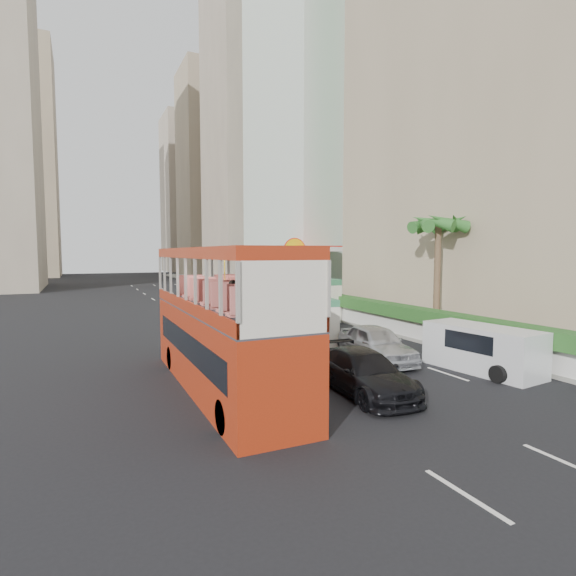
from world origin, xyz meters
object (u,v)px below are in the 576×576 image
minibus_near (305,318)px  panel_van_far (275,300)px  car_silver_lane_a (264,344)px  minibus_far (299,298)px  double_decker_bus (221,319)px  van_asset (265,322)px  palm_tree (437,279)px  car_silver_lane_b (376,362)px  car_black (363,393)px  shell_station (313,275)px  panel_van_near (482,349)px

minibus_near → panel_van_far: 13.09m
car_silver_lane_a → panel_van_far: bearing=63.3°
minibus_near → minibus_far: minibus_far is taller
double_decker_bus → van_asset: 15.76m
minibus_near → palm_tree: bearing=-9.5°
car_silver_lane_b → car_silver_lane_a: bearing=124.7°
panel_van_far → palm_tree: (3.46, -15.15, 2.45)m
car_black → panel_van_far: bearing=78.1°
panel_van_far → shell_station: (5.66, 3.85, 1.82)m
double_decker_bus → minibus_far: double_decker_bus is taller
car_black → van_asset: car_black is taller
car_silver_lane_a → panel_van_near: size_ratio=0.99×
car_black → palm_tree: bearing=38.6°
palm_tree → panel_van_far: bearing=102.9°
panel_van_near → palm_tree: bearing=55.2°
car_black → van_asset: bearing=83.5°
car_silver_lane_b → van_asset: (-0.18, 12.89, 0.00)m
car_silver_lane_a → palm_tree: bearing=-16.9°
panel_van_far → car_silver_lane_a: bearing=-112.8°
car_silver_lane_a → palm_tree: 10.38m
palm_tree → car_black: bearing=-145.0°
car_silver_lane_a → shell_station: (11.64, 16.32, 2.75)m
double_decker_bus → panel_van_far: size_ratio=2.36×
minibus_far → shell_station: (5.77, 8.68, 1.23)m
minibus_far → palm_tree: palm_tree is taller
van_asset → shell_station: bearing=48.6°
van_asset → shell_station: shell_station is taller
panel_van_near → car_silver_lane_b: bearing=127.7°
minibus_far → palm_tree: bearing=-80.7°
car_black → panel_van_far: (6.04, 21.79, 0.93)m
van_asset → palm_tree: palm_tree is taller
van_asset → minibus_far: size_ratio=0.63×
van_asset → minibus_near: 7.34m
double_decker_bus → minibus_far: (10.23, 14.32, -1.01)m
minibus_far → palm_tree: size_ratio=1.07×
palm_tree → van_asset: bearing=123.9°
minibus_far → panel_van_far: size_ratio=1.47×
double_decker_bus → car_silver_lane_a: size_ratio=2.37×
van_asset → double_decker_bus: bearing=-115.5°
car_silver_lane_b → panel_van_far: size_ratio=1.04×
car_black → minibus_near: (2.44, 9.21, 1.27)m
van_asset → panel_van_far: bearing=62.0°
panel_van_far → shell_station: shell_station is taller
car_silver_lane_a → car_silver_lane_b: size_ratio=0.96×
double_decker_bus → minibus_far: 17.62m
minibus_near → palm_tree: size_ratio=0.89×
double_decker_bus → panel_van_near: (10.43, -2.24, -1.60)m
minibus_far → panel_van_far: 4.87m
panel_van_near → minibus_near: bearing=106.3°
double_decker_bus → minibus_near: size_ratio=1.92×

